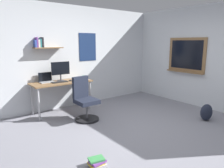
{
  "coord_description": "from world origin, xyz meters",
  "views": [
    {
      "loc": [
        -2.68,
        -2.55,
        1.68
      ],
      "look_at": [
        -0.16,
        0.73,
        0.85
      ],
      "focal_mm": 33.4,
      "sensor_mm": 36.0,
      "label": 1
    }
  ],
  "objects": [
    {
      "name": "office_chair",
      "position": [
        -0.48,
        1.29,
        0.41
      ],
      "size": [
        0.52,
        0.52,
        0.95
      ],
      "color": "black",
      "rests_on": "ground"
    },
    {
      "name": "wall_back",
      "position": [
        -0.01,
        2.45,
        1.3
      ],
      "size": [
        5.0,
        0.3,
        2.6
      ],
      "color": "silver",
      "rests_on": "ground"
    },
    {
      "name": "wall_right",
      "position": [
        2.45,
        0.03,
        1.3
      ],
      "size": [
        0.22,
        5.0,
        2.6
      ],
      "color": "silver",
      "rests_on": "ground"
    },
    {
      "name": "book_stack_on_floor",
      "position": [
        -1.26,
        -0.36,
        0.06
      ],
      "size": [
        0.25,
        0.2,
        0.12
      ],
      "color": "silver",
      "rests_on": "ground"
    },
    {
      "name": "monitor_primary",
      "position": [
        -0.62,
        2.17,
        1.02
      ],
      "size": [
        0.46,
        0.17,
        0.46
      ],
      "color": "#38383D",
      "rests_on": "desk"
    },
    {
      "name": "ground_plane",
      "position": [
        0.0,
        0.0,
        0.0
      ],
      "size": [
        5.2,
        5.2,
        0.0
      ],
      "primitive_type": "plane",
      "color": "gray",
      "rests_on": "ground"
    },
    {
      "name": "backpack",
      "position": [
        1.59,
        -0.38,
        0.18
      ],
      "size": [
        0.32,
        0.22,
        0.36
      ],
      "primitive_type": "ellipsoid",
      "color": "#1E2333",
      "rests_on": "ground"
    },
    {
      "name": "desk",
      "position": [
        -0.66,
        2.07,
        0.67
      ],
      "size": [
        1.41,
        0.6,
        0.75
      ],
      "color": "olive",
      "rests_on": "ground"
    },
    {
      "name": "coffee_mug",
      "position": [
        -0.05,
        2.05,
        0.8
      ],
      "size": [
        0.08,
        0.08,
        0.09
      ],
      "primitive_type": "cylinder",
      "color": "#338C4C",
      "rests_on": "desk"
    },
    {
      "name": "laptop",
      "position": [
        -0.97,
        2.22,
        0.81
      ],
      "size": [
        0.31,
        0.21,
        0.23
      ],
      "color": "#ADAFB5",
      "rests_on": "desk"
    },
    {
      "name": "keyboard",
      "position": [
        -0.73,
        2.0,
        0.76
      ],
      "size": [
        0.37,
        0.13,
        0.02
      ],
      "primitive_type": "cube",
      "color": "black",
      "rests_on": "desk"
    },
    {
      "name": "computer_mouse",
      "position": [
        -0.45,
        2.0,
        0.77
      ],
      "size": [
        0.1,
        0.06,
        0.03
      ],
      "primitive_type": "ellipsoid",
      "color": "#262628",
      "rests_on": "desk"
    }
  ]
}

